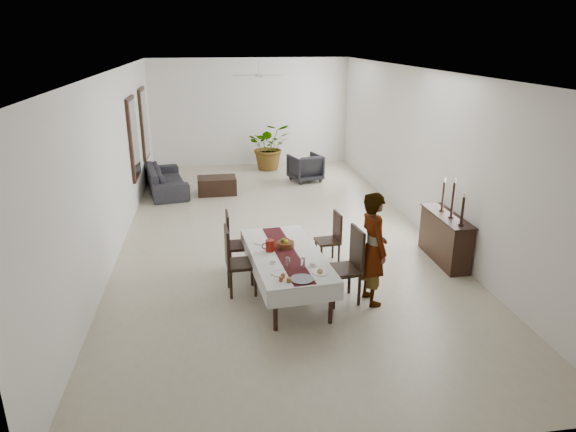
{
  "coord_description": "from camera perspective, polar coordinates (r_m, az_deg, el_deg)",
  "views": [
    {
      "loc": [
        -1.21,
        -9.74,
        3.79
      ],
      "look_at": [
        -0.05,
        -2.03,
        1.05
      ],
      "focal_mm": 32.0,
      "sensor_mm": 36.0,
      "label": 1
    }
  ],
  "objects": [
    {
      "name": "tablecloth_drape_near",
      "position": [
        6.87,
        2.03,
        -8.85
      ],
      "size": [
        1.05,
        0.1,
        0.27
      ],
      "primitive_type": "cube",
      "rotation": [
        0.0,
        0.0,
        0.09
      ],
      "color": "silver",
      "rests_on": "dining_table_top"
    },
    {
      "name": "sofa",
      "position": [
        13.54,
        -13.37,
        3.99
      ],
      "size": [
        1.26,
        2.35,
        0.65
      ],
      "primitive_type": "imported",
      "rotation": [
        0.0,
        0.0,
        1.76
      ],
      "color": "#2C2A30",
      "rests_on": "floor"
    },
    {
      "name": "mirror_frame_far",
      "position": [
        14.32,
        -15.71,
        9.84
      ],
      "size": [
        0.06,
        1.05,
        1.85
      ],
      "primitive_type": "cube",
      "color": "black",
      "rests_on": "wall_left"
    },
    {
      "name": "chair_right_far_seat",
      "position": [
        8.99,
        4.41,
        -2.81
      ],
      "size": [
        0.43,
        0.43,
        0.04
      ],
      "primitive_type": "cube",
      "rotation": [
        0.0,
        0.0,
        1.68
      ],
      "color": "black",
      "rests_on": "chair_right_far_leg_fl"
    },
    {
      "name": "chair_right_near_leg_fr",
      "position": [
        8.05,
        6.82,
        -6.96
      ],
      "size": [
        0.05,
        0.05,
        0.48
      ],
      "primitive_type": "cylinder",
      "rotation": [
        0.0,
        0.0,
        0.11
      ],
      "color": "black",
      "rests_on": "floor"
    },
    {
      "name": "chair_left_far_leg_bl",
      "position": [
        8.95,
        -4.22,
        -4.21
      ],
      "size": [
        0.05,
        0.05,
        0.44
      ],
      "primitive_type": "cylinder",
      "rotation": [
        0.0,
        0.0,
        0.02
      ],
      "color": "black",
      "rests_on": "floor"
    },
    {
      "name": "fruit_green",
      "position": [
        7.99,
        -0.57,
        -2.7
      ],
      "size": [
        0.07,
        0.07,
        0.07
      ],
      "primitive_type": "sphere",
      "color": "olive",
      "rests_on": "fruit_basket"
    },
    {
      "name": "fruit_red",
      "position": [
        8.0,
        -0.12,
        -2.69
      ],
      "size": [
        0.08,
        0.08,
        0.08
      ],
      "primitive_type": "sphere",
      "color": "#A42710",
      "rests_on": "fruit_basket"
    },
    {
      "name": "table_runner",
      "position": [
        7.81,
        -0.22,
        -4.12
      ],
      "size": [
        0.51,
        2.24,
        0.0
      ],
      "primitive_type": "cube",
      "rotation": [
        0.0,
        0.0,
        0.09
      ],
      "color": "#57191B",
      "rests_on": "tablecloth_top"
    },
    {
      "name": "fan_blade_w",
      "position": [
        12.8,
        -4.86,
        15.3
      ],
      "size": [
        0.55,
        0.1,
        0.01
      ],
      "primitive_type": "cube",
      "color": "beige",
      "rests_on": "fan_hub"
    },
    {
      "name": "chair_left_far_leg_fl",
      "position": [
        8.93,
        -6.54,
        -4.35
      ],
      "size": [
        0.05,
        0.05,
        0.44
      ],
      "primitive_type": "cylinder",
      "rotation": [
        0.0,
        0.0,
        0.02
      ],
      "color": "black",
      "rests_on": "floor"
    },
    {
      "name": "candlestick_mid_shaft",
      "position": [
        9.11,
        17.85,
        1.74
      ],
      "size": [
        0.05,
        0.05,
        0.6
      ],
      "primitive_type": "cylinder",
      "color": "black",
      "rests_on": "candlestick_mid_base"
    },
    {
      "name": "ceiling",
      "position": [
        9.83,
        -1.53,
        15.91
      ],
      "size": [
        6.0,
        12.0,
        0.02
      ],
      "primitive_type": "cube",
      "color": "white",
      "rests_on": "wall_back"
    },
    {
      "name": "chair_left_near_seat",
      "position": [
        7.96,
        -5.21,
        -5.33
      ],
      "size": [
        0.48,
        0.48,
        0.05
      ],
      "primitive_type": "cube",
      "rotation": [
        0.0,
        0.0,
        -1.51
      ],
      "color": "black",
      "rests_on": "chair_left_near_leg_fl"
    },
    {
      "name": "tablecloth_top",
      "position": [
        7.81,
        -0.22,
        -4.17
      ],
      "size": [
        1.25,
        2.38,
        0.01
      ],
      "primitive_type": "cube",
      "rotation": [
        0.0,
        0.0,
        0.09
      ],
      "color": "white",
      "rests_on": "dining_table_top"
    },
    {
      "name": "chair_right_far_leg_br",
      "position": [
        9.17,
        3.11,
        -3.79
      ],
      "size": [
        0.04,
        0.04,
        0.39
      ],
      "primitive_type": "cylinder",
      "rotation": [
        0.0,
        0.0,
        0.11
      ],
      "color": "black",
      "rests_on": "floor"
    },
    {
      "name": "chair_left_near_leg_fr",
      "position": [
        7.88,
        -6.35,
        -7.66
      ],
      "size": [
        0.05,
        0.05,
        0.45
      ],
      "primitive_type": "cylinder",
      "rotation": [
        0.0,
        0.0,
        0.06
      ],
      "color": "black",
      "rests_on": "floor"
    },
    {
      "name": "chair_left_near_leg_bl",
      "position": [
        8.25,
        -4.01,
        -6.29
      ],
      "size": [
        0.05,
        0.05,
        0.45
      ],
      "primitive_type": "cylinder",
      "rotation": [
        0.0,
        0.0,
        0.06
      ],
      "color": "black",
      "rests_on": "floor"
    },
    {
      "name": "mirror_glass_far",
      "position": [
        14.31,
        -15.57,
        9.85
      ],
      "size": [
        0.01,
        0.9,
        1.7
      ],
      "primitive_type": "cube",
      "color": "silver",
      "rests_on": "mirror_frame_far"
    },
    {
      "name": "chair_right_near_leg_fl",
      "position": [
        7.73,
        7.92,
        -8.21
      ],
      "size": [
        0.05,
        0.05,
        0.48
      ],
      "primitive_type": "cylinder",
      "rotation": [
        0.0,
        0.0,
        0.11
      ],
      "color": "black",
      "rests_on": "floor"
    },
    {
      "name": "chair_left_far_leg_fr",
      "position": [
        8.6,
        -6.38,
        -5.31
      ],
      "size": [
        0.05,
        0.05,
        0.44
      ],
      "primitive_type": "cylinder",
      "rotation": [
        0.0,
        0.0,
        0.02
      ],
      "color": "black",
      "rests_on": "floor"
    },
    {
      "name": "wall_right",
      "position": [
        10.84,
        14.62,
        7.07
      ],
      "size": [
        0.02,
        12.0,
        3.2
      ],
      "primitive_type": "cube",
      "color": "white",
      "rests_on": "floor"
    },
    {
      "name": "wine_glass_near",
      "position": [
        7.29,
        1.66,
        -5.27
      ],
      "size": [
        0.06,
        0.06,
        0.15
      ],
      "primitive_type": "cylinder",
      "color": "white",
      "rests_on": "tablecloth_top"
    },
    {
      "name": "chair_right_far_leg_fl",
      "position": [
        8.99,
        5.67,
        -4.35
      ],
      "size": [
        0.04,
        0.04,
        0.39
      ],
      "primitive_type": "cylinder",
      "rotation": [
        0.0,
        0.0,
        0.11
      ],
      "color": "black",
      "rests_on": "floor"
    },
    {
      "name": "saucer_right",
      "position": [
        7.4,
        2.77,
        -5.5
      ],
      "size": [
        0.13,
        0.13,
        0.01
      ],
      "primitive_type": "cylinder",
      "color": "white",
      "rests_on": "tablecloth_top"
    },
    {
      "name": "plate_near_left",
      "position": [
        7.16,
        -1.06,
        -6.35
      ],
      "size": [
        0.21,
        0.21,
        0.01
      ],
      "primitive_type": "cylinder",
      "color": "silver",
      "rests_on": "tablecloth_top"
    },
    {
      "name": "table_leg_br",
      "position": [
        8.95,
        0.71,
        -3.53
      ],
      "size": [
        0.07,
        0.07,
        0.62
      ],
      "primitive_type": "cylinder",
      "rotation": [
        0.0,
        0.0,
        0.09
      ],
      "color": "black",
      "rests_on": "floor"
    },
    {
      "name": "wall_left",
      "position": [
        10.14,
        -18.6,
        5.87
      ],
      "size": [
        0.02,
        12.0,
        3.2
      ],
      "primitive_type": "cube",
      "color": "white",
      "rests_on": "floor"
    },
    {
      "name": "tablecloth_drape_right",
      "position": [
        7.99,
        3.43,
        -4.66
      ],
      "size": [
        0.21,
        2.29,
        0.27
      ],
      "primitive_type": "cube",
      "rotation": [
        0.0,
        0.0,
        0.09
      ],
      "color": "white",
      "rests_on": "dining_table_top"
    },
    {
      "name": "dining_table_top",
      "position": [
        7.82,
        -0.22,
        -4.35
      ],
      "size": [
        1.08,
        2.21,
        0.04
      ],
      "primitive_type": "cube",
      "rotation": [
        0.0,
        0.0,
        0.09
      ],
      "color": "black",
      "rests_on": "table_leg_fl"
    },
    {
      "name": "bread_near_right",
      "position": [
        7.17,
        3.58,
        -6.15
      ],
      "size": [
        0.08,
        0.08,
        0.08
      ],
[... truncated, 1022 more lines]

